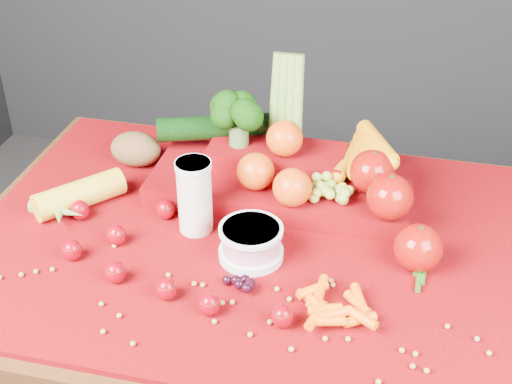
% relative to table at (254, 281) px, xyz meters
% --- Properties ---
extents(table, '(1.10, 0.80, 0.75)m').
position_rel_table_xyz_m(table, '(0.00, 0.00, 0.00)').
color(table, '#331A0B').
rests_on(table, ground).
extents(red_cloth, '(1.05, 0.75, 0.01)m').
position_rel_table_xyz_m(red_cloth, '(0.00, 0.00, 0.10)').
color(red_cloth, '#760308').
rests_on(red_cloth, table).
extents(milk_glass, '(0.07, 0.07, 0.15)m').
position_rel_table_xyz_m(milk_glass, '(-0.11, 0.00, 0.19)').
color(milk_glass, beige).
rests_on(milk_glass, red_cloth).
extents(yogurt_bowl, '(0.12, 0.12, 0.06)m').
position_rel_table_xyz_m(yogurt_bowl, '(0.01, -0.06, 0.14)').
color(yogurt_bowl, silver).
rests_on(yogurt_bowl, red_cloth).
extents(strawberry_scatter, '(0.48, 0.28, 0.04)m').
position_rel_table_xyz_m(strawberry_scatter, '(-0.16, -0.13, 0.13)').
color(strawberry_scatter, maroon).
rests_on(strawberry_scatter, red_cloth).
extents(dark_grape_cluster, '(0.06, 0.05, 0.03)m').
position_rel_table_xyz_m(dark_grape_cluster, '(0.01, -0.15, 0.12)').
color(dark_grape_cluster, black).
rests_on(dark_grape_cluster, red_cloth).
extents(soybean_scatter, '(0.84, 0.24, 0.01)m').
position_rel_table_xyz_m(soybean_scatter, '(0.00, -0.20, 0.11)').
color(soybean_scatter, olive).
rests_on(soybean_scatter, red_cloth).
extents(corn_ear, '(0.25, 0.26, 0.06)m').
position_rel_table_xyz_m(corn_ear, '(-0.37, -0.01, 0.13)').
color(corn_ear, gold).
rests_on(corn_ear, red_cloth).
extents(potato, '(0.11, 0.08, 0.08)m').
position_rel_table_xyz_m(potato, '(-0.31, 0.20, 0.14)').
color(potato, brown).
rests_on(potato, red_cloth).
extents(baby_carrot_pile, '(0.17, 0.17, 0.03)m').
position_rel_table_xyz_m(baby_carrot_pile, '(0.18, -0.18, 0.12)').
color(baby_carrot_pile, '#EF6208').
rests_on(baby_carrot_pile, red_cloth).
extents(green_bean_pile, '(0.14, 0.12, 0.01)m').
position_rel_table_xyz_m(green_bean_pile, '(0.32, -0.01, 0.11)').
color(green_bean_pile, '#2A5914').
rests_on(green_bean_pile, red_cloth).
extents(produce_mound, '(0.61, 0.37, 0.27)m').
position_rel_table_xyz_m(produce_mound, '(0.05, 0.15, 0.17)').
color(produce_mound, '#760308').
rests_on(produce_mound, red_cloth).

